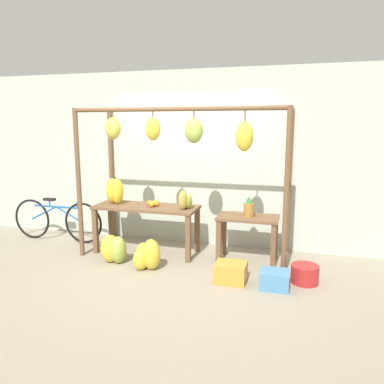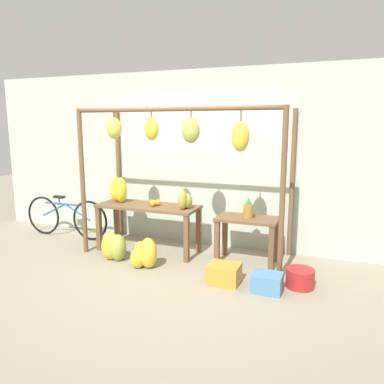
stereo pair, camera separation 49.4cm
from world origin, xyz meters
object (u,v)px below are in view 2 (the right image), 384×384
banana_pile_on_table (119,190)px  parked_bicycle (66,217)px  pineapple_cluster (248,209)px  papaya_pile (185,201)px  blue_bucket (300,278)px  banana_pile_ground_left (114,247)px  banana_pile_ground_right (144,254)px  orange_pile (154,203)px  fruit_crate_purple (267,283)px  fruit_crate_white (224,274)px

banana_pile_on_table → parked_bicycle: bearing=175.6°
pineapple_cluster → papaya_pile: size_ratio=1.02×
parked_bicycle → papaya_pile: (2.32, -0.16, 0.49)m
blue_bucket → banana_pile_ground_left: bearing=-179.6°
blue_bucket → banana_pile_on_table: bearing=168.8°
pineapple_cluster → banana_pile_ground_right: (-1.27, -0.73, -0.59)m
blue_bucket → papaya_pile: size_ratio=1.20×
banana_pile_on_table → parked_bicycle: (-1.15, 0.09, -0.57)m
pineapple_cluster → parked_bicycle: pineapple_cluster is taller
banana_pile_on_table → orange_pile: bearing=-2.8°
orange_pile → blue_bucket: (2.24, -0.54, -0.66)m
orange_pile → parked_bicycle: orange_pile is taller
banana_pile_on_table → blue_bucket: banana_pile_on_table is taller
papaya_pile → banana_pile_on_table: bearing=176.5°
banana_pile_on_table → banana_pile_ground_right: banana_pile_on_table is taller
papaya_pile → banana_pile_ground_right: bearing=-120.2°
blue_bucket → banana_pile_ground_right: bearing=-176.6°
orange_pile → banana_pile_ground_left: bearing=-124.2°
blue_bucket → fruit_crate_purple: 0.44m
fruit_crate_purple → blue_bucket: bearing=36.9°
banana_pile_ground_right → papaya_pile: (0.36, 0.62, 0.66)m
pineapple_cluster → blue_bucket: size_ratio=0.85×
fruit_crate_purple → parked_bicycle: bearing=165.9°
fruit_crate_white → parked_bicycle: (-3.13, 0.87, 0.24)m
banana_pile_on_table → fruit_crate_white: banana_pile_on_table is taller
orange_pile → papaya_pile: papaya_pile is taller
banana_pile_on_table → orange_pile: banana_pile_on_table is taller
banana_pile_ground_right → fruit_crate_white: banana_pile_ground_right is taller
banana_pile_on_table → papaya_pile: banana_pile_on_table is taller
banana_pile_ground_left → papaya_pile: size_ratio=1.56×
pineapple_cluster → blue_bucket: (0.79, -0.61, -0.67)m
fruit_crate_purple → papaya_pile: bearing=150.7°
papaya_pile → fruit_crate_purple: (1.35, -0.76, -0.74)m
banana_pile_on_table → papaya_pile: (1.17, -0.07, -0.08)m
papaya_pile → fruit_crate_purple: 1.72m
banana_pile_on_table → fruit_crate_purple: (2.52, -0.83, -0.82)m
pineapple_cluster → orange_pile: bearing=-177.1°
banana_pile_ground_left → blue_bucket: banana_pile_ground_left is taller
banana_pile_on_table → banana_pile_ground_left: banana_pile_on_table is taller
banana_pile_ground_left → fruit_crate_purple: banana_pile_ground_left is taller
banana_pile_on_table → fruit_crate_white: size_ratio=1.03×
banana_pile_on_table → pineapple_cluster: size_ratio=1.37×
blue_bucket → papaya_pile: bearing=163.8°
banana_pile_on_table → fruit_crate_purple: size_ratio=1.15×
fruit_crate_white → banana_pile_ground_left: bearing=173.4°
banana_pile_ground_left → banana_pile_ground_right: (0.55, -0.11, -0.01)m
fruit_crate_white → fruit_crate_purple: size_ratio=1.11×
orange_pile → banana_pile_ground_right: size_ratio=0.47×
banana_pile_ground_right → parked_bicycle: (-1.96, 0.78, 0.17)m
pineapple_cluster → banana_pile_ground_left: (-1.82, -0.63, -0.58)m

